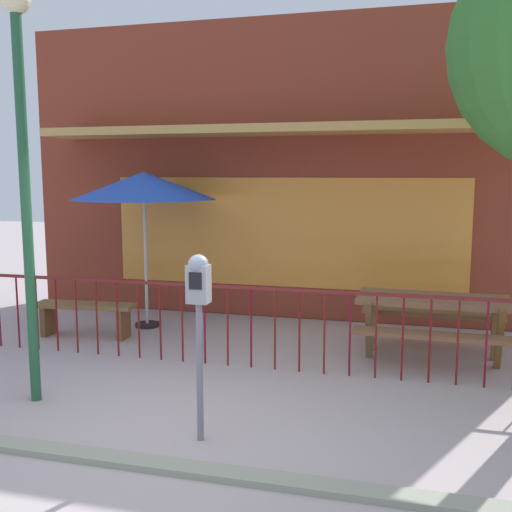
# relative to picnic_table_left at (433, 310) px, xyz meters

# --- Properties ---
(ground) EXTENTS (40.00, 40.00, 0.00)m
(ground) POSITION_rel_picnic_table_left_xyz_m (-2.20, -2.93, -0.61)
(ground) COLOR #B4A3A3
(pub_storefront) EXTENTS (8.51, 1.45, 4.61)m
(pub_storefront) POSITION_rel_picnic_table_left_xyz_m (-2.20, 1.82, 1.70)
(pub_storefront) COLOR #4E2319
(pub_storefront) RESTS_ON ground
(patio_fence_front) EXTENTS (7.17, 0.04, 0.97)m
(patio_fence_front) POSITION_rel_picnic_table_left_xyz_m (-2.20, -0.88, 0.05)
(patio_fence_front) COLOR maroon
(patio_fence_front) RESTS_ON ground
(picnic_table_left) EXTENTS (1.84, 1.42, 0.79)m
(picnic_table_left) POSITION_rel_picnic_table_left_xyz_m (0.00, 0.00, 0.00)
(picnic_table_left) COLOR brown
(picnic_table_left) RESTS_ON ground
(patio_umbrella) EXTENTS (2.09, 2.09, 2.29)m
(patio_umbrella) POSITION_rel_picnic_table_left_xyz_m (-4.05, 0.54, 1.47)
(patio_umbrella) COLOR black
(patio_umbrella) RESTS_ON ground
(patio_bench) EXTENTS (1.42, 0.43, 0.48)m
(patio_bench) POSITION_rel_picnic_table_left_xyz_m (-4.63, -0.21, -0.26)
(patio_bench) COLOR brown
(patio_bench) RESTS_ON ground
(parking_meter_near) EXTENTS (0.18, 0.17, 1.60)m
(parking_meter_near) POSITION_rel_picnic_table_left_xyz_m (-1.98, -2.82, 0.62)
(parking_meter_near) COLOR slate
(parking_meter_near) RESTS_ON ground
(street_lamp) EXTENTS (0.28, 0.28, 3.99)m
(street_lamp) POSITION_rel_picnic_table_left_xyz_m (-3.89, -2.39, 1.99)
(street_lamp) COLOR #215434
(street_lamp) RESTS_ON ground
(curb_edge) EXTENTS (11.91, 0.20, 0.11)m
(curb_edge) POSITION_rel_picnic_table_left_xyz_m (-2.20, -3.36, -0.61)
(curb_edge) COLOR gray
(curb_edge) RESTS_ON ground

